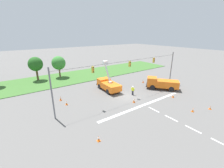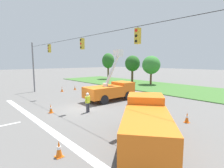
{
  "view_description": "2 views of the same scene",
  "coord_description": "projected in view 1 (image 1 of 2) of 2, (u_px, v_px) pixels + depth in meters",
  "views": [
    {
      "loc": [
        -17.06,
        -19.11,
        11.18
      ],
      "look_at": [
        -0.68,
        3.82,
        1.47
      ],
      "focal_mm": 24.0,
      "sensor_mm": 36.0,
      "label": 1
    },
    {
      "loc": [
        13.86,
        -8.56,
        4.44
      ],
      "look_at": [
        0.82,
        3.14,
        2.21
      ],
      "focal_mm": 28.0,
      "sensor_mm": 36.0,
      "label": 2
    }
  ],
  "objects": [
    {
      "name": "traffic_cone_lane_edge_a",
      "position": [
        143.0,
        81.0,
        35.1
      ],
      "size": [
        0.36,
        0.36,
        0.77
      ],
      "color": "orange",
      "rests_on": "ground"
    },
    {
      "name": "traffic_cone_mid_left",
      "position": [
        193.0,
        110.0,
        22.24
      ],
      "size": [
        0.36,
        0.36,
        0.66
      ],
      "color": "orange",
      "rests_on": "ground"
    },
    {
      "name": "traffic_cone_foreground_right",
      "position": [
        173.0,
        95.0,
        27.1
      ],
      "size": [
        0.36,
        0.36,
        0.8
      ],
      "color": "orange",
      "rests_on": "ground"
    },
    {
      "name": "traffic_cone_foreground_left",
      "position": [
        210.0,
        108.0,
        22.94
      ],
      "size": [
        0.36,
        0.36,
        0.6
      ],
      "color": "orange",
      "rests_on": "ground"
    },
    {
      "name": "grass_verge",
      "position": [
        84.0,
        75.0,
        41.55
      ],
      "size": [
        56.0,
        12.0,
        0.1
      ],
      "primitive_type": "cube",
      "color": "#3D6B2D",
      "rests_on": "ground"
    },
    {
      "name": "traffic_cone_near_bucket",
      "position": [
        66.0,
        103.0,
        24.3
      ],
      "size": [
        0.36,
        0.36,
        0.75
      ],
      "color": "orange",
      "rests_on": "ground"
    },
    {
      "name": "traffic_cone_mid_right",
      "position": [
        119.0,
        84.0,
        33.34
      ],
      "size": [
        0.36,
        0.36,
        0.69
      ],
      "color": "orange",
      "rests_on": "ground"
    },
    {
      "name": "tree_west",
      "position": [
        36.0,
        64.0,
        35.56
      ],
      "size": [
        3.31,
        3.07,
        5.79
      ],
      "color": "brown",
      "rests_on": "ground"
    },
    {
      "name": "signal_gantry",
      "position": [
        128.0,
        73.0,
        26.29
      ],
      "size": [
        26.2,
        0.33,
        7.2
      ],
      "color": "slate",
      "rests_on": "ground"
    },
    {
      "name": "road_worker",
      "position": [
        133.0,
        90.0,
        27.99
      ],
      "size": [
        0.36,
        0.62,
        1.77
      ],
      "color": "#383842",
      "rests_on": "ground"
    },
    {
      "name": "traffic_cone_far_right",
      "position": [
        61.0,
        98.0,
        25.95
      ],
      "size": [
        0.36,
        0.36,
        0.76
      ],
      "color": "orange",
      "rests_on": "ground"
    },
    {
      "name": "tree_centre",
      "position": [
        59.0,
        63.0,
        38.12
      ],
      "size": [
        3.4,
        3.51,
        5.58
      ],
      "color": "brown",
      "rests_on": "ground"
    },
    {
      "name": "utility_truck_bucket_lift",
      "position": [
        108.0,
        84.0,
        30.3
      ],
      "size": [
        2.83,
        6.19,
        5.87
      ],
      "color": "orange",
      "rests_on": "ground"
    },
    {
      "name": "traffic_cone_far_left",
      "position": [
        134.0,
        100.0,
        25.16
      ],
      "size": [
        0.36,
        0.36,
        0.79
      ],
      "color": "orange",
      "rests_on": "ground"
    },
    {
      "name": "utility_truck_support_near",
      "position": [
        162.0,
        83.0,
        31.0
      ],
      "size": [
        5.78,
        6.4,
        2.36
      ],
      "color": "orange",
      "rests_on": "ground"
    },
    {
      "name": "ground_plane",
      "position": [
        127.0,
        96.0,
        27.72
      ],
      "size": [
        200.0,
        200.0,
        0.0
      ],
      "primitive_type": "plane",
      "color": "#605E5B"
    },
    {
      "name": "lane_markings",
      "position": [
        151.0,
        108.0,
        23.29
      ],
      "size": [
        17.6,
        15.25,
        0.01
      ],
      "color": "silver",
      "rests_on": "ground"
    },
    {
      "name": "traffic_cone_lane_edge_b",
      "position": [
        99.0,
        139.0,
        16.18
      ],
      "size": [
        0.36,
        0.36,
        0.67
      ],
      "color": "orange",
      "rests_on": "ground"
    }
  ]
}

